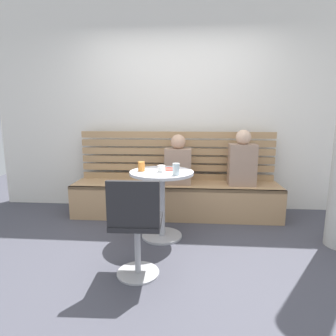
% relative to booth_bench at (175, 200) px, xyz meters
% --- Properties ---
extents(ground, '(8.00, 8.00, 0.00)m').
position_rel_booth_bench_xyz_m(ground, '(0.00, -1.20, -0.22)').
color(ground, '#42424C').
extents(back_wall, '(5.20, 0.10, 2.90)m').
position_rel_booth_bench_xyz_m(back_wall, '(0.00, 0.44, 1.23)').
color(back_wall, silver).
rests_on(back_wall, ground).
extents(booth_bench, '(2.70, 0.52, 0.44)m').
position_rel_booth_bench_xyz_m(booth_bench, '(0.00, 0.00, 0.00)').
color(booth_bench, tan).
rests_on(booth_bench, ground).
extents(booth_backrest, '(2.65, 0.04, 0.67)m').
position_rel_booth_bench_xyz_m(booth_backrest, '(0.00, 0.24, 0.56)').
color(booth_backrest, '#A68157').
rests_on(booth_backrest, booth_bench).
extents(cafe_table, '(0.68, 0.68, 0.74)m').
position_rel_booth_bench_xyz_m(cafe_table, '(-0.11, -0.68, 0.30)').
color(cafe_table, '#ADADB2').
rests_on(cafe_table, ground).
extents(white_chair, '(0.41, 0.41, 0.85)m').
position_rel_booth_bench_xyz_m(white_chair, '(-0.24, -1.50, 0.24)').
color(white_chair, '#ADADB2').
rests_on(white_chair, ground).
extents(person_adult, '(0.34, 0.22, 0.71)m').
position_rel_booth_bench_xyz_m(person_adult, '(0.85, -0.00, 0.53)').
color(person_adult, '#9E7F6B').
rests_on(person_adult, booth_bench).
extents(person_child_left, '(0.34, 0.22, 0.64)m').
position_rel_booth_bench_xyz_m(person_child_left, '(0.03, 0.00, 0.50)').
color(person_child_left, '#9E7F6B').
rests_on(person_child_left, booth_bench).
extents(cup_tumbler_orange, '(0.07, 0.07, 0.10)m').
position_rel_booth_bench_xyz_m(cup_tumbler_orange, '(-0.33, -0.69, 0.57)').
color(cup_tumbler_orange, orange).
rests_on(cup_tumbler_orange, cafe_table).
extents(cup_ceramic_white, '(0.08, 0.08, 0.07)m').
position_rel_booth_bench_xyz_m(cup_ceramic_white, '(-0.11, -0.71, 0.55)').
color(cup_ceramic_white, white).
rests_on(cup_ceramic_white, cafe_table).
extents(cup_glass_tall, '(0.07, 0.07, 0.12)m').
position_rel_booth_bench_xyz_m(cup_glass_tall, '(0.05, -0.87, 0.58)').
color(cup_glass_tall, silver).
rests_on(cup_glass_tall, cafe_table).
extents(plate_small, '(0.17, 0.17, 0.01)m').
position_rel_booth_bench_xyz_m(plate_small, '(-0.04, -0.58, 0.52)').
color(plate_small, '#DB4C42').
rests_on(plate_small, cafe_table).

